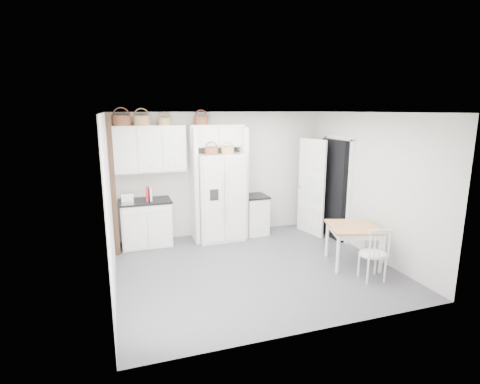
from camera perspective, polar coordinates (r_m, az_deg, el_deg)
name	(u,v)px	position (r m, az deg, el deg)	size (l,w,h in m)	color
floor	(254,267)	(6.54, 2.10, -11.39)	(4.50, 4.50, 0.00)	#45454B
ceiling	(255,112)	(5.98, 2.30, 12.03)	(4.50, 4.50, 0.00)	white
wall_back	(222,174)	(8.00, -2.83, 2.76)	(4.50, 4.50, 0.00)	beige
wall_left	(109,204)	(5.76, -19.27, -1.74)	(4.00, 4.00, 0.00)	beige
wall_right	(370,185)	(7.22, 19.17, 1.03)	(4.00, 4.00, 0.00)	beige
refrigerator	(219,197)	(7.70, -3.15, -0.74)	(0.92, 0.74, 1.78)	silver
base_cab_left	(146,224)	(7.64, -14.11, -4.71)	(0.95, 0.60, 0.88)	white
base_cab_right	(255,215)	(8.12, 2.32, -3.56)	(0.46, 0.55, 0.81)	white
dining_table	(353,245)	(6.83, 16.81, -7.75)	(0.84, 0.84, 0.70)	#A3633A
windsor_chair	(373,254)	(6.30, 19.57, -8.90)	(0.42, 0.38, 0.85)	white
counter_left	(145,201)	(7.52, -14.29, -1.37)	(0.99, 0.64, 0.04)	black
counter_right	(255,196)	(8.02, 2.35, -0.65)	(0.50, 0.59, 0.04)	black
toaster	(127,198)	(7.48, -16.80, -0.82)	(0.23, 0.13, 0.16)	silver
cookbook_red	(148,194)	(7.41, -13.91, -0.33)	(0.04, 0.18, 0.27)	#A72029
cookbook_cream	(151,194)	(7.42, -13.46, -0.36)	(0.04, 0.17, 0.25)	silver
basket_upper_a	(122,121)	(7.43, -17.61, 10.34)	(0.33, 0.33, 0.19)	brown
basket_upper_b	(142,120)	(7.45, -14.73, 10.49)	(0.31, 0.31, 0.18)	#9F7C44
basket_upper_c	(164,121)	(7.49, -11.45, 10.50)	(0.25, 0.25, 0.14)	#9F7C44
basket_bridge_a	(201,121)	(7.61, -5.94, 10.78)	(0.29, 0.29, 0.16)	brown
basket_fridge_a	(211,151)	(7.40, -4.38, 6.24)	(0.26, 0.26, 0.14)	brown
basket_fridge_b	(228,151)	(7.48, -1.92, 6.33)	(0.25, 0.25, 0.13)	#9F7C44
upper_cabinet	(149,149)	(7.49, -13.71, 6.40)	(1.40, 0.34, 0.90)	white
bridge_cabinet	(216,136)	(7.70, -3.64, 8.56)	(1.12, 0.34, 0.45)	white
fridge_panel_left	(194,185)	(7.59, -7.02, 1.00)	(0.08, 0.60, 2.30)	white
fridge_panel_right	(242,182)	(7.85, 0.30, 1.48)	(0.08, 0.60, 2.30)	white
trim_post	(113,186)	(7.08, -18.77, 0.84)	(0.09, 0.09, 2.60)	black
doorway_void	(335,189)	(8.02, 14.21, 0.42)	(0.18, 0.85, 2.05)	black
door_slab	(311,187)	(8.12, 10.81, 0.73)	(0.80, 0.04, 2.05)	white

